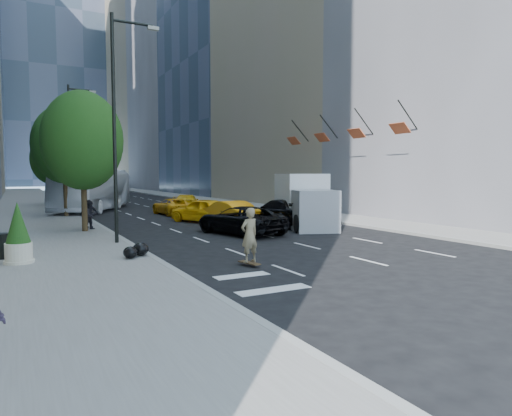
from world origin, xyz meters
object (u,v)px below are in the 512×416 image
skateboarder (249,239)px  city_bus (94,189)px  black_sedan_lincoln (240,220)px  trash_can (0,247)px  box_truck (304,200)px  black_sedan_mercedes (281,212)px  planter_shrub (18,234)px

skateboarder → city_bus: size_ratio=0.14×
black_sedan_lincoln → trash_can: black_sedan_lincoln is taller
city_bus → trash_can: bearing=-81.2°
skateboarder → box_truck: bearing=-145.1°
black_sedan_mercedes → skateboarder: bearing=54.2°
box_truck → planter_shrub: (-15.51, -5.60, -0.48)m
city_bus → trash_can: (-6.66, -22.90, -1.28)m
skateboarder → planter_shrub: 7.94m
box_truck → trash_can: size_ratio=8.17×
trash_can → planter_shrub: 1.49m
skateboarder → black_sedan_mercedes: (7.50, 10.33, -0.13)m
box_truck → trash_can: box_truck is taller
black_sedan_mercedes → trash_can: black_sedan_mercedes is taller
box_truck → trash_can: (-16.10, -4.36, -1.05)m
skateboarder → city_bus: 27.70m
black_sedan_mercedes → planter_shrub: size_ratio=2.67×
city_bus → trash_can: city_bus is taller
black_sedan_lincoln → box_truck: bearing=-179.2°
black_sedan_lincoln → black_sedan_mercedes: 4.81m
box_truck → planter_shrub: 16.50m
black_sedan_lincoln → box_truck: size_ratio=0.76×
black_sedan_mercedes → trash_can: bearing=20.2°
box_truck → city_bus: bearing=136.3°
trash_can → planter_shrub: planter_shrub is taller
black_sedan_lincoln → box_truck: box_truck is taller
skateboarder → black_sedan_mercedes: size_ratio=0.34×
box_truck → black_sedan_mercedes: bearing=146.1°
trash_can → black_sedan_lincoln: bearing=15.1°
black_sedan_lincoln → box_truck: (4.97, 1.36, 0.89)m
city_bus → black_sedan_lincoln: bearing=-52.4°
skateboarder → black_sedan_mercedes: bearing=-138.5°
skateboarder → box_truck: 12.42m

